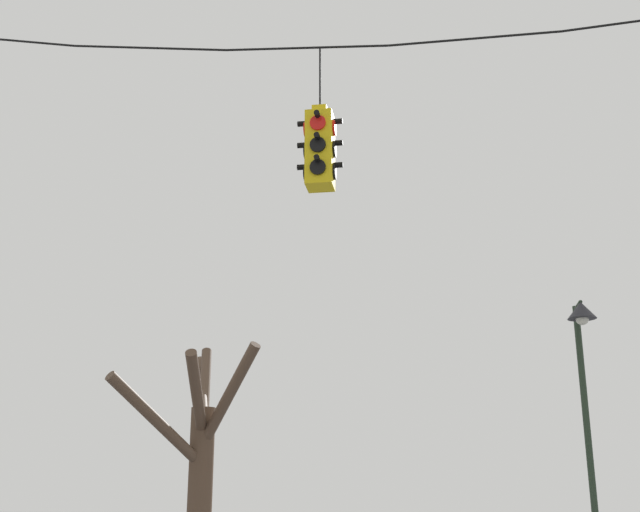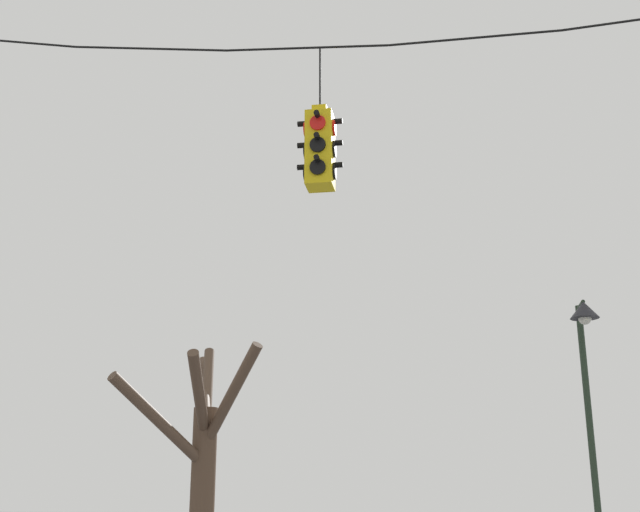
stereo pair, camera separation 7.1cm
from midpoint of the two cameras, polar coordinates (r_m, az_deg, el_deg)
span_wire at (r=10.92m, az=10.61°, el=16.16°), size 15.25×0.03×0.83m
traffic_light_over_intersection at (r=10.21m, az=-0.20°, el=7.61°), size 0.58×0.58×1.96m
street_lamp at (r=15.24m, az=18.19°, el=-7.92°), size 0.52×0.89×5.34m
bare_tree at (r=15.04m, az=-8.77°, el=-14.39°), size 2.52×3.58×4.83m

